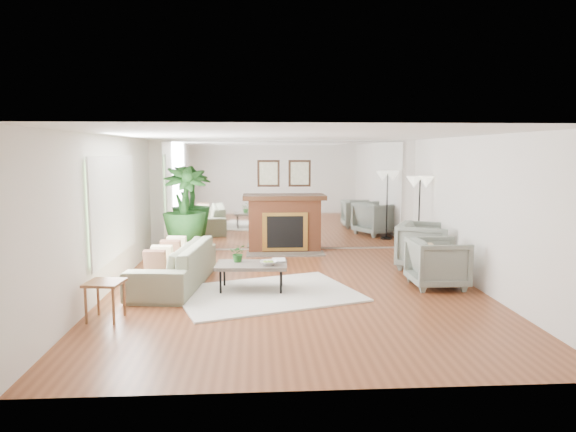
{
  "coord_description": "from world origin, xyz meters",
  "views": [
    {
      "loc": [
        -0.62,
        -8.07,
        2.25
      ],
      "look_at": [
        -0.09,
        0.6,
        1.15
      ],
      "focal_mm": 32.0,
      "sensor_mm": 36.0,
      "label": 1
    }
  ],
  "objects": [
    {
      "name": "fruit_bowl",
      "position": [
        -0.44,
        -0.1,
        0.49
      ],
      "size": [
        0.3,
        0.3,
        0.07
      ],
      "primitive_type": "imported",
      "rotation": [
        0.0,
        0.0,
        -0.1
      ],
      "color": "brown",
      "rests_on": "coffee_table"
    },
    {
      "name": "side_table",
      "position": [
        -2.65,
        -1.28,
        0.44
      ],
      "size": [
        0.52,
        0.52,
        0.53
      ],
      "rotation": [
        0.0,
        0.0,
        -0.13
      ],
      "color": "brown",
      "rests_on": "ground"
    },
    {
      "name": "mirror_panel",
      "position": [
        0.0,
        3.47,
        1.25
      ],
      "size": [
        5.4,
        0.04,
        2.4
      ],
      "primitive_type": "cube",
      "color": "silver",
      "rests_on": "wall_back"
    },
    {
      "name": "window_panel",
      "position": [
        -2.96,
        0.4,
        1.35
      ],
      "size": [
        0.04,
        2.4,
        1.5
      ],
      "primitive_type": "cube",
      "color": "#B2E09E",
      "rests_on": "wall_left"
    },
    {
      "name": "armchair_front",
      "position": [
        2.37,
        0.09,
        0.41
      ],
      "size": [
        0.89,
        0.87,
        0.81
      ],
      "primitive_type": "imported",
      "rotation": [
        0.0,
        0.0,
        1.58
      ],
      "color": "gray",
      "rests_on": "ground"
    },
    {
      "name": "book",
      "position": [
        -0.37,
        0.21,
        0.47
      ],
      "size": [
        0.22,
        0.3,
        0.02
      ],
      "primitive_type": "imported",
      "rotation": [
        0.0,
        0.0,
        -0.03
      ],
      "color": "brown",
      "rests_on": "coffee_table"
    },
    {
      "name": "potted_ficus",
      "position": [
        -2.16,
        2.91,
        1.03
      ],
      "size": [
        1.18,
        1.18,
        1.92
      ],
      "color": "black",
      "rests_on": "ground"
    },
    {
      "name": "ground",
      "position": [
        0.0,
        0.0,
        0.0
      ],
      "size": [
        7.0,
        7.0,
        0.0
      ],
      "primitive_type": "plane",
      "color": "brown",
      "rests_on": "ground"
    },
    {
      "name": "wall_back",
      "position": [
        0.0,
        3.49,
        1.25
      ],
      "size": [
        6.0,
        0.02,
        2.5
      ],
      "primitive_type": "cube",
      "color": "white",
      "rests_on": "ground"
    },
    {
      "name": "wall_left",
      "position": [
        -2.99,
        0.0,
        1.25
      ],
      "size": [
        0.02,
        7.0,
        2.5
      ],
      "primitive_type": "cube",
      "color": "white",
      "rests_on": "ground"
    },
    {
      "name": "armchair_back",
      "position": [
        2.6,
        1.44,
        0.44
      ],
      "size": [
        1.3,
        1.29,
        0.89
      ],
      "primitive_type": "imported",
      "rotation": [
        0.0,
        0.0,
        1.09
      ],
      "color": "gray",
      "rests_on": "ground"
    },
    {
      "name": "coffee_table",
      "position": [
        -0.71,
        0.02,
        0.42
      ],
      "size": [
        1.18,
        0.74,
        0.45
      ],
      "rotation": [
        0.0,
        0.0,
        -0.07
      ],
      "color": "#62564D",
      "rests_on": "ground"
    },
    {
      "name": "tabletop_plant",
      "position": [
        -0.93,
        0.15,
        0.6
      ],
      "size": [
        0.26,
        0.23,
        0.29
      ],
      "primitive_type": "imported",
      "rotation": [
        0.0,
        0.0,
        -0.01
      ],
      "color": "#2A6726",
      "rests_on": "coffee_table"
    },
    {
      "name": "wall_right",
      "position": [
        2.99,
        0.0,
        1.25
      ],
      "size": [
        0.02,
        7.0,
        2.5
      ],
      "primitive_type": "cube",
      "color": "white",
      "rests_on": "ground"
    },
    {
      "name": "sofa",
      "position": [
        -2.01,
        0.46,
        0.35
      ],
      "size": [
        1.21,
        2.52,
        0.71
      ],
      "primitive_type": "imported",
      "rotation": [
        0.0,
        0.0,
        -1.68
      ],
      "color": "gray",
      "rests_on": "ground"
    },
    {
      "name": "floor_lamp",
      "position": [
        2.7,
        2.16,
        1.48
      ],
      "size": [
        0.57,
        0.31,
        1.74
      ],
      "color": "black",
      "rests_on": "ground"
    },
    {
      "name": "area_rug",
      "position": [
        -0.47,
        -0.2,
        0.01
      ],
      "size": [
        3.19,
        2.71,
        0.03
      ],
      "primitive_type": "cube",
      "rotation": [
        0.0,
        0.0,
        0.33
      ],
      "color": "white",
      "rests_on": "ground"
    },
    {
      "name": "fireplace",
      "position": [
        0.0,
        3.26,
        0.66
      ],
      "size": [
        1.85,
        0.83,
        2.05
      ],
      "color": "brown",
      "rests_on": "ground"
    }
  ]
}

